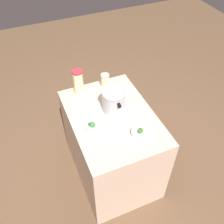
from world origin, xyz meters
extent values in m
plane|color=brown|center=(0.00, 0.00, 0.00)|extent=(8.00, 8.00, 0.00)
cube|color=beige|center=(0.00, 0.00, 0.44)|extent=(1.04, 0.74, 0.88)
cube|color=beige|center=(-0.07, 0.04, 0.89)|extent=(0.31, 0.29, 0.01)
cylinder|color=#B7B7BC|center=(-0.07, 0.04, 0.99)|extent=(0.20, 0.20, 0.20)
torus|color=#99999E|center=(-0.07, 0.04, 1.09)|extent=(0.21, 0.21, 0.01)
cube|color=black|center=(-0.19, 0.04, 1.05)|extent=(0.04, 0.02, 0.02)
cube|color=black|center=(0.05, 0.04, 1.05)|extent=(0.04, 0.02, 0.02)
cylinder|color=beige|center=(-0.42, -0.17, 1.01)|extent=(0.10, 0.10, 0.24)
cylinder|color=red|center=(-0.42, -0.17, 1.14)|extent=(0.10, 0.10, 0.02)
ellipsoid|color=yellow|center=(-0.41, -0.17, 1.06)|extent=(0.04, 0.04, 0.01)
cylinder|color=beige|center=(-0.42, 0.10, 0.95)|extent=(0.08, 0.08, 0.13)
cylinder|color=#B2AD99|center=(-0.42, 0.10, 1.02)|extent=(0.09, 0.09, 0.01)
cylinder|color=silver|center=(0.29, 0.12, 0.90)|extent=(0.13, 0.13, 0.04)
ellipsoid|color=#30692B|center=(0.30, 0.12, 0.93)|extent=(0.04, 0.04, 0.04)
ellipsoid|color=#3C641A|center=(0.29, 0.13, 0.93)|extent=(0.04, 0.04, 0.05)
cylinder|color=silver|center=(0.08, -0.21, 0.91)|extent=(0.12, 0.12, 0.05)
ellipsoid|color=#227E2A|center=(0.06, -0.23, 0.93)|extent=(0.04, 0.04, 0.05)
ellipsoid|color=#3B6A30|center=(0.07, -0.22, 0.93)|extent=(0.04, 0.04, 0.05)
ellipsoid|color=#377635|center=(0.08, -0.21, 0.94)|extent=(0.05, 0.05, 0.06)
camera|label=1|loc=(1.46, -0.62, 2.52)|focal=40.60mm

